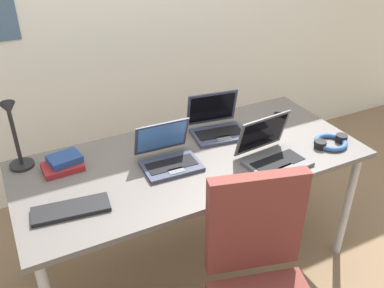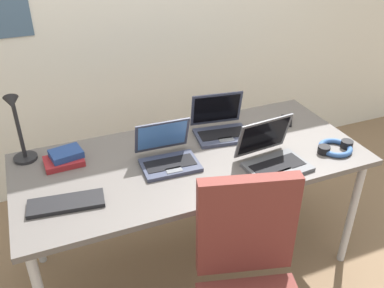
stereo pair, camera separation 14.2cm
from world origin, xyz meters
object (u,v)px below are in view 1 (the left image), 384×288
object	(u,v)px
laptop_front_left	(168,157)
laptop_near_lamp	(273,154)
computer_mouse	(141,135)
cell_phone	(280,118)
pill_bottle	(271,128)
book_stack	(63,163)
external_keyboard	(71,209)
desk_lamp	(15,135)
laptop_far_corner	(217,126)
headphones	(331,142)

from	to	relation	value
laptop_front_left	laptop_near_lamp	size ratio (longest dim) A/B	0.89
computer_mouse	cell_phone	xyz separation A→B (m)	(0.84, -0.16, -0.01)
pill_bottle	book_stack	distance (m)	1.14
laptop_near_lamp	computer_mouse	size ratio (longest dim) A/B	3.45
external_keyboard	pill_bottle	xyz separation A→B (m)	(1.17, 0.16, 0.03)
computer_mouse	cell_phone	distance (m)	0.85
desk_lamp	laptop_far_corner	bearing A→B (deg)	-5.92
desk_lamp	computer_mouse	bearing A→B (deg)	3.59
laptop_front_left	cell_phone	size ratio (longest dim) A/B	2.16
laptop_front_left	headphones	world-z (taller)	laptop_front_left
computer_mouse	pill_bottle	world-z (taller)	pill_bottle
pill_bottle	laptop_near_lamp	bearing A→B (deg)	-124.59
external_keyboard	pill_bottle	world-z (taller)	pill_bottle
computer_mouse	book_stack	bearing A→B (deg)	-150.73
external_keyboard	headphones	xyz separation A→B (m)	(1.39, -0.07, 0.01)
laptop_front_left	pill_bottle	xyz separation A→B (m)	(0.64, 0.01, -0.00)
laptop_front_left	computer_mouse	bearing A→B (deg)	94.91
laptop_front_left	book_stack	xyz separation A→B (m)	(-0.48, 0.20, -0.01)
laptop_near_lamp	headphones	distance (m)	0.39
desk_lamp	book_stack	distance (m)	0.26
pill_bottle	book_stack	world-z (taller)	pill_bottle
headphones	book_stack	world-z (taller)	book_stack
laptop_far_corner	computer_mouse	distance (m)	0.43
computer_mouse	pill_bottle	xyz separation A→B (m)	(0.67, -0.30, 0.02)
desk_lamp	laptop_far_corner	world-z (taller)	desk_lamp
laptop_far_corner	external_keyboard	bearing A→B (deg)	-160.57
cell_phone	pill_bottle	bearing A→B (deg)	-105.48
laptop_near_lamp	computer_mouse	world-z (taller)	laptop_near_lamp
external_keyboard	computer_mouse	distance (m)	0.68
laptop_near_lamp	book_stack	size ratio (longest dim) A/B	1.64
laptop_far_corner	book_stack	distance (m)	0.86
laptop_far_corner	pill_bottle	size ratio (longest dim) A/B	4.16
external_keyboard	computer_mouse	size ratio (longest dim) A/B	3.44
laptop_near_lamp	computer_mouse	distance (m)	0.74
cell_phone	headphones	size ratio (longest dim) A/B	0.64
laptop_far_corner	headphones	xyz separation A→B (m)	(0.49, -0.39, -0.03)
cell_phone	laptop_near_lamp	bearing A→B (deg)	-96.67
laptop_front_left	computer_mouse	world-z (taller)	laptop_front_left
external_keyboard	pill_bottle	size ratio (longest dim) A/B	4.18
cell_phone	headphones	xyz separation A→B (m)	(0.06, -0.38, 0.01)
laptop_far_corner	external_keyboard	size ratio (longest dim) A/B	0.99
external_keyboard	headphones	world-z (taller)	headphones
cell_phone	book_stack	size ratio (longest dim) A/B	0.67
headphones	book_stack	size ratio (longest dim) A/B	1.06
book_stack	pill_bottle	bearing A→B (deg)	-9.24
headphones	external_keyboard	bearing A→B (deg)	176.94
desk_lamp	pill_bottle	size ratio (longest dim) A/B	5.07
cell_phone	headphones	distance (m)	0.38
desk_lamp	headphones	distance (m)	1.62
laptop_near_lamp	pill_bottle	bearing A→B (deg)	55.41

